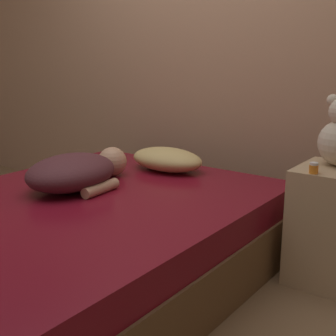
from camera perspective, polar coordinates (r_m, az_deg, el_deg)
The scene contains 7 objects.
ground_plane at distance 2.64m, azimuth -10.16°, elevation -13.46°, with size 12.00×12.00×0.00m, color brown.
wall_back at distance 3.37m, azimuth 5.89°, elevation 15.58°, with size 8.00×0.06×2.60m.
bed at distance 2.54m, azimuth -10.38°, elevation -8.93°, with size 1.59×2.08×0.46m.
nightstand at distance 2.63m, azimuth 19.65°, elevation -6.69°, with size 0.41×0.41×0.62m.
pillow at distance 3.01m, azimuth -0.12°, elevation 1.06°, with size 0.50×0.31×0.15m.
person_lying at distance 2.67m, azimuth -11.06°, elevation -0.39°, with size 0.45×0.73×0.20m.
bottle_orange at distance 2.40m, azimuth 17.34°, elevation -0.02°, with size 0.04×0.04×0.06m.
Camera 1 is at (1.73, -1.57, 1.21)m, focal length 50.00 mm.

